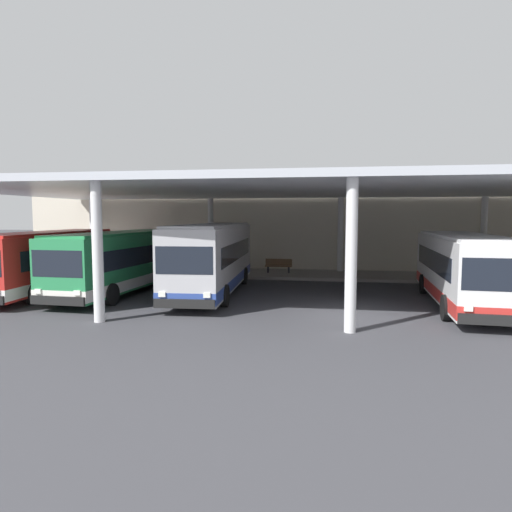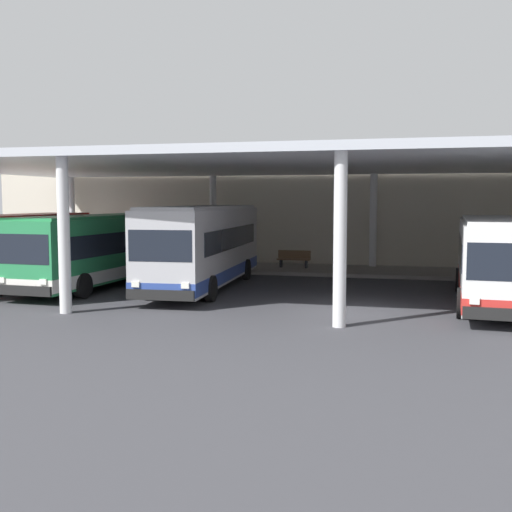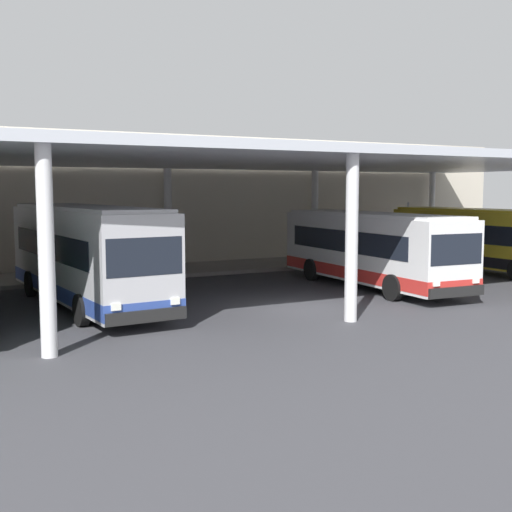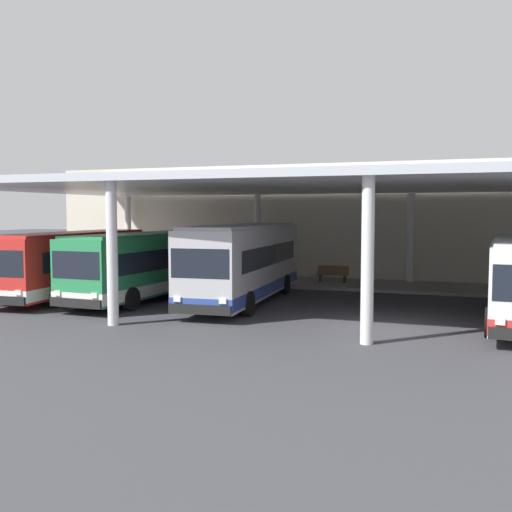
% 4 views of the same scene
% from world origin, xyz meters
% --- Properties ---
extents(ground_plane, '(200.00, 200.00, 0.00)m').
position_xyz_m(ground_plane, '(0.00, 0.00, 0.00)').
color(ground_plane, '#3D3D42').
extents(platform_kerb, '(42.00, 4.50, 0.18)m').
position_xyz_m(platform_kerb, '(0.00, 11.75, 0.09)').
color(platform_kerb, gray).
rests_on(platform_kerb, ground).
extents(station_building_facade, '(48.00, 1.60, 7.12)m').
position_xyz_m(station_building_facade, '(0.00, 15.00, 3.56)').
color(station_building_facade, beige).
rests_on(station_building_facade, ground).
extents(canopy_shelter, '(40.00, 17.00, 5.55)m').
position_xyz_m(canopy_shelter, '(0.00, 5.50, 5.29)').
color(canopy_shelter, silver).
rests_on(canopy_shelter, ground).
extents(bus_nearest_bay, '(3.10, 10.65, 3.17)m').
position_xyz_m(bus_nearest_bay, '(-15.27, 3.29, 1.66)').
color(bus_nearest_bay, red).
rests_on(bus_nearest_bay, ground).
extents(bus_second_bay, '(3.07, 10.64, 3.17)m').
position_xyz_m(bus_second_bay, '(-11.35, 3.70, 1.66)').
color(bus_second_bay, '#28844C').
rests_on(bus_second_bay, ground).
extents(bus_middle_bay, '(3.19, 11.46, 3.57)m').
position_xyz_m(bus_middle_bay, '(-6.65, 4.32, 1.84)').
color(bus_middle_bay, '#B7B7BC').
rests_on(bus_middle_bay, ground).
extents(bus_far_bay, '(3.15, 10.66, 3.17)m').
position_xyz_m(bus_far_bay, '(5.09, 2.96, 1.66)').
color(bus_far_bay, white).
rests_on(bus_far_bay, ground).
extents(bench_waiting, '(1.80, 0.45, 0.92)m').
position_xyz_m(bench_waiting, '(-4.10, 11.82, 0.66)').
color(bench_waiting, brown).
rests_on(bench_waiting, platform_kerb).
extents(trash_bin, '(0.52, 0.52, 0.98)m').
position_xyz_m(trash_bin, '(-6.90, 11.99, 0.68)').
color(trash_bin, '#33383D').
rests_on(trash_bin, platform_kerb).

